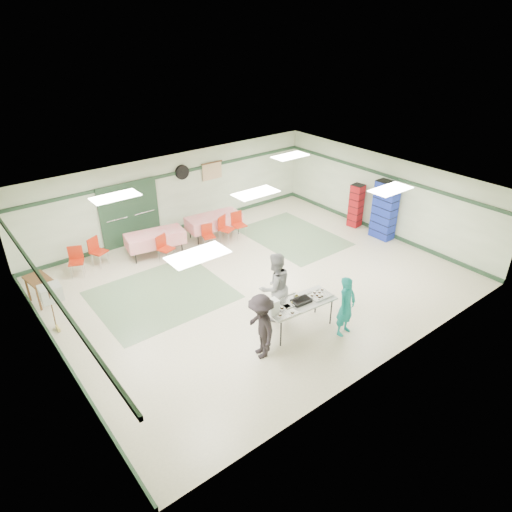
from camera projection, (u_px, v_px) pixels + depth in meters
floor at (256, 281)px, 13.17m from camera, size 11.00×11.00×0.00m
ceiling at (256, 192)px, 11.88m from camera, size 11.00×11.00×0.00m
wall_back at (175, 193)px, 15.64m from camera, size 11.00×0.00×11.00m
wall_front at (390, 314)px, 9.41m from camera, size 11.00×0.00×11.00m
wall_left at (49, 310)px, 9.54m from camera, size 0.00×9.00×9.00m
wall_right at (383, 195)px, 15.51m from camera, size 0.00×9.00×9.00m
trim_back at (174, 174)px, 15.29m from camera, size 11.00×0.06×0.10m
baseboard_back at (179, 228)px, 16.23m from camera, size 11.00×0.06×0.12m
trim_left at (43, 281)px, 9.22m from camera, size 0.06×9.00×0.10m
baseboard_left at (63, 357)px, 10.17m from camera, size 0.06×9.00×0.12m
trim_right at (385, 175)px, 15.16m from camera, size 0.06×9.00×0.10m
baseboard_right at (378, 229)px, 16.11m from camera, size 0.06×9.00×0.12m
green_patch_a at (162, 295)px, 12.50m from camera, size 3.50×3.00×0.01m
green_patch_b at (293, 237)px, 15.72m from camera, size 2.50×3.50×0.01m
double_door_left at (116, 218)px, 14.55m from camera, size 0.90×0.06×2.10m
double_door_right at (143, 210)px, 15.06m from camera, size 0.90×0.06×2.10m
door_frame at (130, 214)px, 14.79m from camera, size 2.00×0.03×2.15m
wall_fan at (182, 172)px, 15.43m from camera, size 0.50×0.10×0.50m
scroll_banner at (212, 171)px, 16.18m from camera, size 0.80×0.02×0.60m
serving_table at (300, 304)px, 10.86m from camera, size 1.82×0.85×0.76m
sheet_tray_right at (320, 295)px, 11.09m from camera, size 0.57×0.45×0.02m
sheet_tray_mid at (291, 301)px, 10.86m from camera, size 0.65×0.51×0.02m
sheet_tray_left at (283, 313)px, 10.43m from camera, size 0.67×0.53×0.02m
baking_pan at (301, 301)px, 10.82m from camera, size 0.49×0.33×0.08m
foam_box_stack at (273, 307)px, 10.34m from camera, size 0.25×0.23×0.38m
volunteer_teal at (346, 306)px, 10.69m from camera, size 0.61×0.45×1.53m
volunteer_grey at (275, 287)px, 11.17m from camera, size 0.93×0.75×1.81m
volunteer_dark at (261, 326)px, 9.96m from camera, size 0.85×1.14×1.58m
dining_table_a at (214, 221)px, 15.51m from camera, size 1.92×0.99×0.77m
dining_table_b at (155, 238)px, 14.32m from camera, size 1.90×1.09×0.77m
chair_a at (225, 226)px, 15.16m from camera, size 0.54×0.54×0.90m
chair_b at (208, 234)px, 14.83m from camera, size 0.45×0.45×0.79m
chair_c at (238, 222)px, 15.46m from camera, size 0.46×0.46×0.90m
chair_d at (164, 246)px, 13.94m from camera, size 0.51×0.51×0.87m
chair_loose_a at (96, 249)px, 13.73m from camera, size 0.56×0.56×0.90m
chair_loose_b at (76, 258)px, 13.22m from camera, size 0.54×0.54×0.89m
crate_stack_blue_a at (381, 209)px, 15.32m from camera, size 0.44×0.44×1.99m
crate_stack_red at (356, 206)px, 16.15m from camera, size 0.45×0.45×1.56m
crate_stack_blue_b at (388, 216)px, 15.16m from camera, size 0.44×0.44×1.70m
printer_table at (39, 282)px, 11.90m from camera, size 0.63×0.86×0.74m
office_printer at (51, 293)px, 10.88m from camera, size 0.50×0.44×0.39m
broom at (52, 307)px, 10.86m from camera, size 0.03×0.20×1.25m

